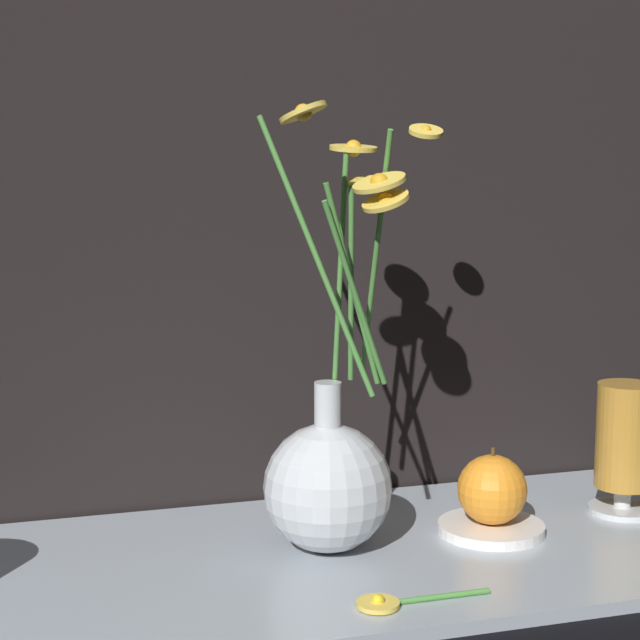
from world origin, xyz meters
The scene contains 7 objects.
ground_plane centered at (0.00, 0.00, 0.00)m, with size 6.00×6.00×0.00m, color black.
shelf centered at (0.00, 0.00, 0.01)m, with size 0.86×0.35×0.01m.
vase_with_flowers centered at (0.02, 0.01, 0.09)m, with size 0.18×0.17×0.41m.
tea_glass centered at (0.34, 0.03, 0.09)m, with size 0.07×0.07×0.14m.
saucer_plate centered at (0.18, 0.01, 0.02)m, with size 0.10×0.10×0.01m.
orange_fruit centered at (0.18, 0.01, 0.06)m, with size 0.07×0.07×0.08m.
loose_daisy centered at (0.03, -0.13, 0.02)m, with size 0.12×0.04×0.01m.
Camera 1 is at (-0.27, -0.91, 0.37)m, focal length 60.00 mm.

